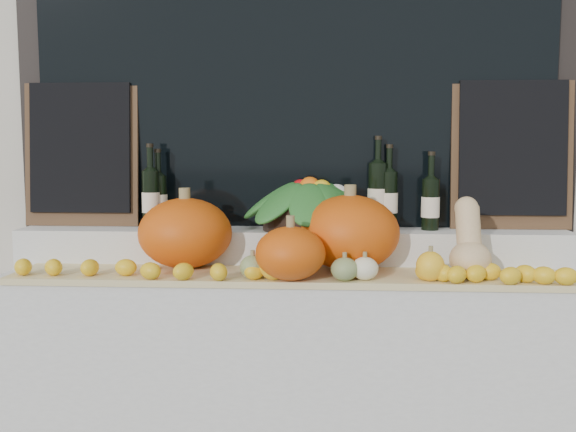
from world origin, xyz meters
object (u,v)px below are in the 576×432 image
Objects in this scene: pumpkin_left at (185,233)px; produce_bowl at (310,204)px; pumpkin_right at (350,233)px; butternut_squash at (469,244)px; wine_bottle_tall at (378,195)px.

produce_bowl is (0.49, 0.16, 0.10)m from pumpkin_left.
produce_bowl is at bearing 133.17° from pumpkin_right.
produce_bowl reaches higher than pumpkin_left.
pumpkin_left is at bearing 174.25° from butternut_squash.
wine_bottle_tall reaches higher than pumpkin_left.
pumpkin_right and butternut_squash have the same top height.
wine_bottle_tall reaches higher than butternut_squash.
pumpkin_left is 0.82m from wine_bottle_tall.
pumpkin_left is 0.95× the size of wine_bottle_tall.
produce_bowl is (-0.16, 0.17, 0.10)m from pumpkin_right.
pumpkin_right reaches higher than pumpkin_left.
produce_bowl is at bearing -169.89° from wine_bottle_tall.
produce_bowl is 1.54× the size of wine_bottle_tall.
pumpkin_left is at bearing 179.38° from pumpkin_right.
pumpkin_left is 1.10m from butternut_squash.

